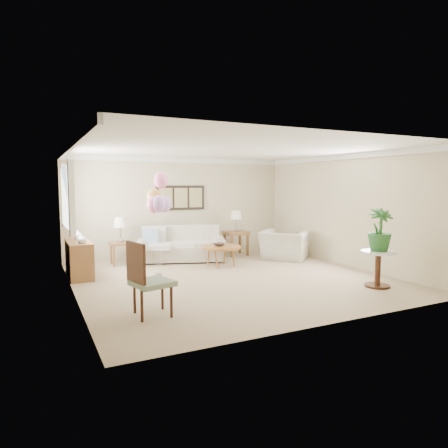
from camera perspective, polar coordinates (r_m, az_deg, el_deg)
name	(u,v)px	position (r m, az deg, el deg)	size (l,w,h in m)	color
ground_plane	(231,278)	(8.20, 1.01, -7.73)	(6.00, 6.00, 0.00)	tan
room_shell	(224,198)	(8.02, 0.03, 3.71)	(6.04, 6.04, 2.60)	beige
wall_art_triptych	(181,198)	(10.71, -6.21, 3.74)	(1.35, 0.06, 0.65)	black
sofa	(181,247)	(10.05, -6.19, -3.30)	(2.62, 1.53, 0.87)	beige
end_table_left	(121,245)	(9.80, -14.50, -2.97)	(0.50, 0.46, 0.55)	brown
end_table_right	(236,235)	(10.76, 1.73, -1.60)	(0.59, 0.54, 0.65)	brown
lamp_left	(120,223)	(9.74, -14.58, 0.14)	(0.33, 0.33, 0.58)	gray
lamp_right	(236,216)	(10.71, 1.74, 1.21)	(0.31, 0.31, 0.55)	gray
coffee_table	(221,247)	(9.33, -0.45, -3.38)	(0.94, 0.94, 0.47)	brown
decor_bowl	(219,244)	(9.33, -0.72, -2.94)	(0.26, 0.26, 0.06)	#312922
armchair	(284,245)	(10.29, 8.62, -3.01)	(1.12, 0.97, 0.72)	beige
side_table	(378,260)	(7.94, 21.15, -4.80)	(0.62, 0.62, 0.68)	silver
potted_plant	(380,229)	(7.91, 21.36, -0.72)	(0.44, 0.44, 0.79)	#235522
accent_chair	(147,278)	(5.88, -10.97, -7.53)	(0.64, 0.64, 1.09)	gray
credenza	(79,259)	(8.79, -19.99, -4.71)	(0.46, 1.20, 0.74)	brown
vase_white	(81,238)	(8.37, -19.71, -1.96)	(0.19, 0.19, 0.20)	silver
vase_sage	(78,235)	(8.97, -20.14, -1.44)	(0.20, 0.20, 0.21)	#ACB1A8
balloon_cluster	(158,198)	(8.20, -9.36, 3.64)	(0.52, 0.59, 2.16)	gray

